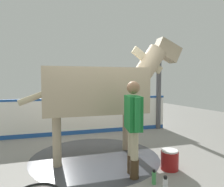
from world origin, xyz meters
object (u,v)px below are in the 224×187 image
at_px(handler, 133,122).
at_px(bottle_shampoo, 165,184).
at_px(wash_bucket, 170,160).
at_px(horse, 101,89).
at_px(bottle_spray, 154,177).

height_order(handler, bottle_shampoo, handler).
bearing_deg(wash_bucket, handler, -6.65).
height_order(horse, bottle_shampoo, horse).
relative_size(handler, bottle_spray, 6.94).
xyz_separation_m(horse, handler, (-0.14, 1.05, -0.51)).
bearing_deg(wash_bucket, bottle_spray, 27.83).
distance_m(wash_bucket, bottle_spray, 0.66).
bearing_deg(horse, bottle_shampoo, -70.41).
bearing_deg(bottle_shampoo, horse, -79.51).
bearing_deg(horse, bottle_spray, -69.74).
relative_size(handler, bottle_shampoo, 7.23).
xyz_separation_m(wash_bucket, bottle_shampoo, (0.56, 0.54, -0.08)).
xyz_separation_m(handler, bottle_shampoo, (-0.17, 0.63, -0.82)).
relative_size(horse, bottle_shampoo, 15.57).
height_order(horse, bottle_spray, horse).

